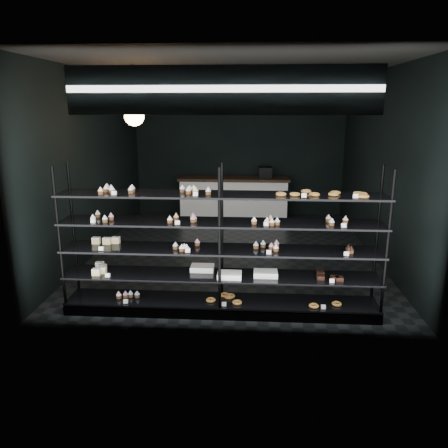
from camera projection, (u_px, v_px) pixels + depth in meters
name	position (u px, v px, depth m)	size (l,w,h in m)	color
room	(234.00, 165.00, 7.64)	(5.01, 6.01, 3.20)	black
display_shelf	(219.00, 266.00, 5.53)	(4.00, 0.50, 1.91)	black
signage	(222.00, 90.00, 4.52)	(3.30, 0.05, 0.50)	#0D0C3D
pendant_lamp	(134.00, 116.00, 6.41)	(0.29, 0.29, 0.87)	black
service_counter	(234.00, 197.00, 10.34)	(2.58, 0.65, 1.23)	white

